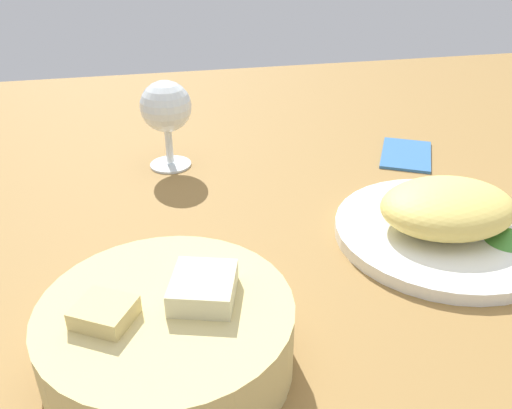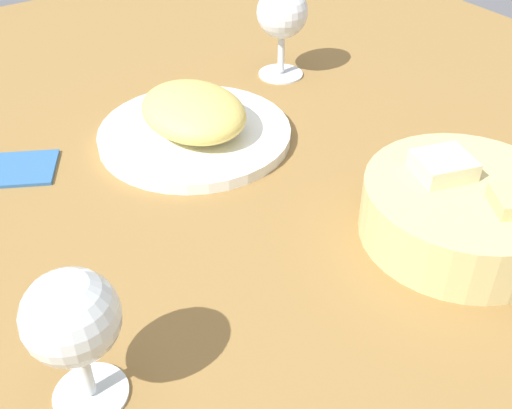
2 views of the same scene
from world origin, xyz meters
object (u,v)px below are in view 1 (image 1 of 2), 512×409
at_px(wine_glass_near, 166,110).
at_px(folded_napkin, 406,153).
at_px(plate, 442,232).
at_px(bread_basket, 169,334).

height_order(wine_glass_near, folded_napkin, wine_glass_near).
relative_size(wine_glass_near, folded_napkin, 1.11).
height_order(plate, bread_basket, bread_basket).
xyz_separation_m(plate, bread_basket, (0.31, 0.13, 0.02)).
bearing_deg(plate, bread_basket, 22.36).
xyz_separation_m(bread_basket, folded_napkin, (-0.37, -0.34, -0.03)).
relative_size(plate, folded_napkin, 2.16).
bearing_deg(folded_napkin, bread_basket, -19.63).
xyz_separation_m(wine_glass_near, folded_napkin, (-0.34, 0.04, -0.08)).
distance_m(plate, bread_basket, 0.33).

